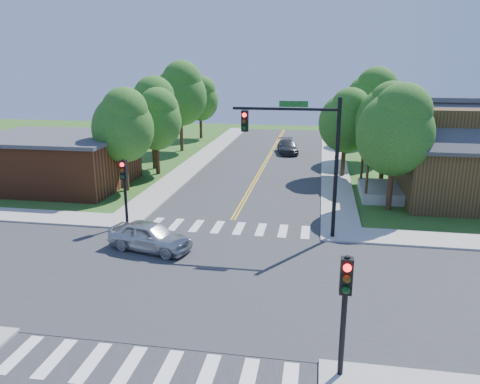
% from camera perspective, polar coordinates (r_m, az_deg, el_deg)
% --- Properties ---
extents(ground, '(100.00, 100.00, 0.00)m').
position_cam_1_polar(ground, '(20.17, -4.88, -10.42)').
color(ground, '#2C5A1C').
rests_on(ground, ground).
extents(road_ns, '(10.00, 90.00, 0.04)m').
position_cam_1_polar(road_ns, '(20.16, -4.88, -10.37)').
color(road_ns, '#2D2D30').
rests_on(road_ns, ground).
extents(road_ew, '(90.00, 10.00, 0.04)m').
position_cam_1_polar(road_ew, '(20.16, -4.88, -10.35)').
color(road_ew, '#2D2D30').
rests_on(road_ew, ground).
extents(intersection_patch, '(10.20, 10.20, 0.06)m').
position_cam_1_polar(intersection_patch, '(20.17, -4.88, -10.42)').
color(intersection_patch, '#2D2D30').
rests_on(intersection_patch, ground).
extents(sidewalk_ne, '(40.00, 40.00, 0.14)m').
position_cam_1_polar(sidewalk_ne, '(36.21, 27.23, -0.16)').
color(sidewalk_ne, '#9E9B93').
rests_on(sidewalk_ne, ground).
extents(sidewalk_nw, '(40.00, 40.00, 0.14)m').
position_cam_1_polar(sidewalk_nw, '(40.11, -21.38, 1.90)').
color(sidewalk_nw, '#9E9B93').
rests_on(sidewalk_nw, ground).
extents(crosswalk_north, '(8.85, 2.00, 0.01)m').
position_cam_1_polar(crosswalk_north, '(25.72, -1.44, -4.37)').
color(crosswalk_north, white).
rests_on(crosswalk_north, ground).
extents(crosswalk_south, '(8.85, 2.00, 0.01)m').
position_cam_1_polar(crosswalk_south, '(15.08, -11.15, -20.37)').
color(crosswalk_south, white).
rests_on(crosswalk_south, ground).
extents(centerline, '(0.30, 90.00, 0.01)m').
position_cam_1_polar(centerline, '(20.15, -4.89, -10.30)').
color(centerline, yellow).
rests_on(centerline, ground).
extents(signal_mast_ne, '(5.30, 0.42, 7.20)m').
position_cam_1_polar(signal_mast_ne, '(23.45, 7.66, 5.70)').
color(signal_mast_ne, black).
rests_on(signal_mast_ne, ground).
extents(signal_pole_se, '(0.34, 0.42, 3.80)m').
position_cam_1_polar(signal_pole_se, '(13.42, 12.69, -12.16)').
color(signal_pole_se, black).
rests_on(signal_pole_se, ground).
extents(signal_pole_nw, '(0.34, 0.42, 3.80)m').
position_cam_1_polar(signal_pole_nw, '(26.03, -13.94, 1.43)').
color(signal_pole_nw, black).
rests_on(signal_pole_nw, ground).
extents(building_nw, '(10.40, 8.40, 3.73)m').
position_cam_1_polar(building_nw, '(36.73, -21.54, 3.61)').
color(building_nw, brown).
rests_on(building_nw, ground).
extents(tree_e_a, '(4.54, 4.32, 7.73)m').
position_cam_1_polar(tree_e_a, '(29.23, 18.59, 7.39)').
color(tree_e_a, '#382314').
rests_on(tree_e_a, ground).
extents(tree_e_b, '(4.45, 4.22, 7.56)m').
position_cam_1_polar(tree_e_b, '(35.73, 17.53, 8.66)').
color(tree_e_b, '#382314').
rests_on(tree_e_b, ground).
extents(tree_e_c, '(4.98, 4.73, 8.47)m').
position_cam_1_polar(tree_e_c, '(44.26, 15.93, 10.78)').
color(tree_e_c, '#382314').
rests_on(tree_e_c, ground).
extents(tree_e_d, '(4.19, 3.98, 7.12)m').
position_cam_1_polar(tree_e_d, '(53.03, 15.10, 10.58)').
color(tree_e_d, '#382314').
rests_on(tree_e_d, ground).
extents(tree_w_a, '(4.25, 4.04, 7.23)m').
position_cam_1_polar(tree_w_a, '(33.27, -14.02, 8.08)').
color(tree_w_a, '#382314').
rests_on(tree_w_a, ground).
extents(tree_w_b, '(4.57, 4.34, 7.77)m').
position_cam_1_polar(tree_w_b, '(39.92, -10.61, 9.97)').
color(tree_w_b, '#382314').
rests_on(tree_w_b, ground).
extents(tree_w_c, '(5.30, 5.03, 9.00)m').
position_cam_1_polar(tree_w_c, '(47.76, -7.25, 11.97)').
color(tree_w_c, '#382314').
rests_on(tree_w_c, ground).
extents(tree_w_d, '(4.27, 4.06, 7.26)m').
position_cam_1_polar(tree_w_d, '(55.93, -4.80, 11.38)').
color(tree_w_d, '#382314').
rests_on(tree_w_d, ground).
extents(tree_house, '(4.11, 3.91, 6.99)m').
position_cam_1_polar(tree_house, '(37.21, 12.89, 8.66)').
color(tree_house, '#382314').
rests_on(tree_house, ground).
extents(tree_bldg, '(4.09, 3.88, 6.95)m').
position_cam_1_polar(tree_bldg, '(37.94, -10.15, 8.89)').
color(tree_bldg, '#382314').
rests_on(tree_bldg, ground).
extents(car_silver, '(3.64, 4.95, 1.42)m').
position_cam_1_polar(car_silver, '(22.97, -10.91, -5.39)').
color(car_silver, silver).
rests_on(car_silver, ground).
extents(car_dgrey, '(3.37, 5.06, 1.28)m').
position_cam_1_polar(car_dgrey, '(46.83, 5.82, 5.46)').
color(car_dgrey, '#2F3134').
rests_on(car_dgrey, ground).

